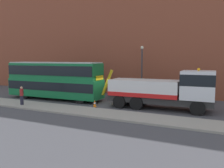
# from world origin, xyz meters

# --- Properties ---
(ground_plane) EXTENTS (120.00, 120.00, 0.00)m
(ground_plane) POSITION_xyz_m (0.00, 0.00, 0.00)
(ground_plane) COLOR #424247
(near_kerb) EXTENTS (60.00, 2.80, 0.15)m
(near_kerb) POSITION_xyz_m (0.00, -4.20, 0.07)
(near_kerb) COLOR gray
(near_kerb) RESTS_ON ground_plane
(building_facade) EXTENTS (60.00, 1.50, 16.00)m
(building_facade) POSITION_xyz_m (0.00, 7.01, 8.07)
(building_facade) COLOR brown
(building_facade) RESTS_ON ground_plane
(recovery_tow_truck) EXTENTS (10.18, 2.89, 3.67)m
(recovery_tow_truck) POSITION_xyz_m (5.74, -0.27, 1.76)
(recovery_tow_truck) COLOR #2D2D2D
(recovery_tow_truck) RESTS_ON ground_plane
(double_decker_bus) EXTENTS (11.10, 2.86, 4.06)m
(double_decker_bus) POSITION_xyz_m (-6.25, -0.28, 2.23)
(double_decker_bus) COLOR #146B38
(double_decker_bus) RESTS_ON ground_plane
(pedestrian_onlooker) EXTENTS (0.44, 0.48, 1.71)m
(pedestrian_onlooker) POSITION_xyz_m (-6.51, -4.67, 0.99)
(pedestrian_onlooker) COLOR #232333
(pedestrian_onlooker) RESTS_ON near_kerb
(traffic_cone_near_bus) EXTENTS (0.36, 0.36, 0.72)m
(traffic_cone_near_bus) POSITION_xyz_m (-0.14, -2.19, 0.34)
(traffic_cone_near_bus) COLOR orange
(traffic_cone_near_bus) RESTS_ON ground_plane
(street_lamp) EXTENTS (0.36, 0.36, 5.83)m
(street_lamp) POSITION_xyz_m (1.97, 4.82, 3.47)
(street_lamp) COLOR #38383D
(street_lamp) RESTS_ON ground_plane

